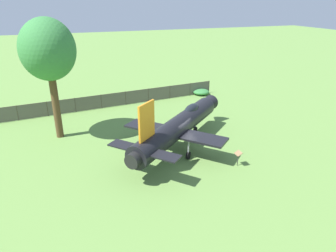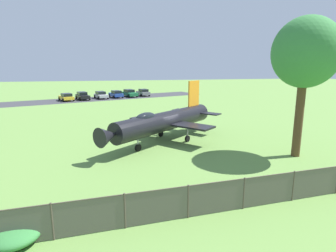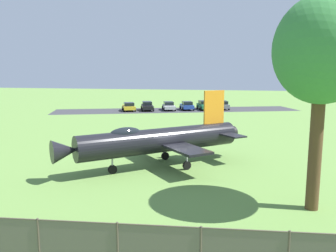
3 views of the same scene
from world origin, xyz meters
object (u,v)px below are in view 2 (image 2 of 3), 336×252
object	(u,v)px
info_plaque	(128,125)
parked_car_blue	(116,94)
shade_tree	(305,54)
parked_car_yellow	(66,97)
parked_car_green	(130,93)
shrub_near_fence	(13,234)
parked_car_gray	(143,92)
display_jet	(163,121)
parked_car_black	(83,96)
parked_car_silver	(101,95)

from	to	relation	value
info_plaque	parked_car_blue	size ratio (longest dim) A/B	0.26
shade_tree	parked_car_yellow	size ratio (longest dim) A/B	2.23
parked_car_green	parked_car_blue	distance (m)	3.19
shrub_near_fence	info_plaque	size ratio (longest dim) A/B	1.84
parked_car_gray	parked_car_yellow	world-z (taller)	parked_car_gray
parked_car_gray	parked_car_green	xyz separation A→B (m)	(0.87, -3.03, 0.01)
shrub_near_fence	info_plaque	xyz separation A→B (m)	(-17.55, 5.64, 0.50)
display_jet	shrub_near_fence	xyz separation A→B (m)	(13.10, -8.47, -1.60)
parked_car_black	parked_car_yellow	xyz separation A→B (m)	(1.23, -2.90, -0.04)
parked_car_green	shrub_near_fence	bearing A→B (deg)	-27.70
info_plaque	parked_car_blue	xyz separation A→B (m)	(-31.87, -0.41, -0.08)
parked_car_green	parked_car_blue	xyz separation A→B (m)	(1.24, -2.94, -0.02)
shrub_near_fence	parked_car_black	bearing A→B (deg)	-178.35
parked_car_gray	parked_car_yellow	size ratio (longest dim) A/B	0.96
info_plaque	parked_car_green	xyz separation A→B (m)	(-33.11, 2.53, -0.06)
parked_car_blue	parked_car_gray	bearing A→B (deg)	-89.85
info_plaque	parked_car_gray	distance (m)	34.43
shade_tree	parked_car_green	xyz separation A→B (m)	(-43.25, -9.59, -6.85)
shrub_near_fence	parked_car_gray	size ratio (longest dim) A/B	0.48
parked_car_yellow	parked_car_blue	bearing A→B (deg)	-93.76
info_plaque	parked_car_black	bearing A→B (deg)	-166.75
shrub_near_fence	parked_car_silver	size ratio (longest dim) A/B	0.44
parked_car_blue	parked_car_silver	xyz separation A→B (m)	(0.87, -3.06, -0.03)
shade_tree	info_plaque	world-z (taller)	shade_tree
shrub_near_fence	parked_car_silver	bearing A→B (deg)	177.44
parked_car_black	shrub_near_fence	bearing A→B (deg)	-17.38
display_jet	parked_car_green	size ratio (longest dim) A/B	2.35
parked_car_blue	parked_car_green	bearing A→B (deg)	-86.43
parked_car_green	parked_car_yellow	xyz separation A→B (m)	(4.59, -12.43, -0.05)
parked_car_blue	parked_car_black	distance (m)	6.93
display_jet	shade_tree	distance (m)	12.29
shade_tree	parked_car_gray	xyz separation A→B (m)	(-44.12, -6.57, -6.86)
shrub_near_fence	parked_car_green	bearing A→B (deg)	170.84
parked_car_gray	shade_tree	bearing A→B (deg)	172.97
display_jet	shrub_near_fence	world-z (taller)	display_jet
display_jet	parked_car_black	world-z (taller)	display_jet
shade_tree	parked_car_green	bearing A→B (deg)	-167.49
parked_car_silver	shrub_near_fence	bearing A→B (deg)	-20.66
parked_car_blue	parked_car_silver	size ratio (longest dim) A/B	0.94
display_jet	parked_car_yellow	world-z (taller)	display_jet
info_plaque	parked_car_gray	xyz separation A→B (m)	(-33.98, 5.55, -0.07)
display_jet	parked_car_yellow	xyz separation A→B (m)	(-32.98, -12.73, -1.21)
parked_car_gray	parked_car_black	xyz separation A→B (m)	(4.23, -12.56, -0.01)
parked_car_gray	info_plaque	bearing A→B (deg)	155.22
parked_car_silver	shade_tree	bearing A→B (deg)	2.65
info_plaque	parked_car_green	size ratio (longest dim) A/B	0.22
info_plaque	parked_car_green	bearing A→B (deg)	175.64
parked_car_gray	parked_car_green	bearing A→B (deg)	90.48
shrub_near_fence	shade_tree	bearing A→B (deg)	112.65
parked_car_green	parked_car_black	xyz separation A→B (m)	(3.36, -9.53, -0.01)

